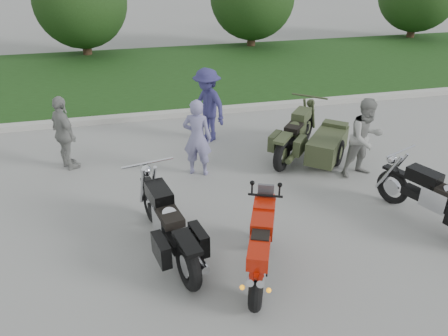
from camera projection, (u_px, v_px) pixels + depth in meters
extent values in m
plane|color=gray|center=(253.00, 245.00, 7.02)|extent=(80.00, 80.00, 0.00)
cube|color=#B7B5AD|center=(190.00, 113.00, 12.14)|extent=(60.00, 0.30, 0.15)
cube|color=#23511C|center=(171.00, 73.00, 15.71)|extent=(60.00, 8.00, 0.14)
cylinder|color=#3F2B1C|center=(86.00, 43.00, 17.72)|extent=(0.36, 0.36, 1.20)
sphere|color=#1D3513|center=(80.00, 1.00, 16.98)|extent=(3.60, 3.60, 3.60)
cylinder|color=#3F2B1C|center=(251.00, 35.00, 19.17)|extent=(0.36, 0.36, 1.20)
cylinder|color=#3F2B1C|center=(412.00, 27.00, 20.82)|extent=(0.36, 0.36, 1.20)
torus|color=black|center=(256.00, 290.00, 5.72)|extent=(0.38, 0.60, 0.58)
torus|color=black|center=(264.00, 230.00, 6.91)|extent=(0.32, 0.56, 0.56)
cube|color=black|center=(261.00, 247.00, 6.16)|extent=(0.56, 0.88, 0.33)
cube|color=#AC1806|center=(262.00, 223.00, 6.23)|extent=(0.49, 0.60, 0.24)
cube|color=#AC1806|center=(259.00, 254.00, 5.70)|extent=(0.46, 0.58, 0.21)
cube|color=black|center=(261.00, 235.00, 5.92)|extent=(0.35, 0.40, 0.09)
cube|color=#AC1806|center=(264.00, 212.00, 6.55)|extent=(0.44, 0.47, 0.37)
cylinder|color=silver|center=(251.00, 275.00, 5.55)|extent=(0.26, 0.44, 0.20)
cylinder|color=silver|center=(262.00, 276.00, 5.53)|extent=(0.26, 0.44, 0.20)
torus|color=black|center=(188.00, 265.00, 6.03)|extent=(0.33, 0.76, 0.74)
torus|color=black|center=(151.00, 204.00, 7.48)|extent=(0.27, 0.71, 0.69)
cube|color=black|center=(167.00, 226.00, 6.71)|extent=(0.50, 1.32, 0.15)
cube|color=silver|center=(167.00, 221.00, 6.67)|extent=(0.42, 0.54, 0.38)
cube|color=black|center=(159.00, 194.00, 6.79)|extent=(0.42, 0.65, 0.24)
cube|color=black|center=(170.00, 216.00, 6.45)|extent=(0.41, 0.59, 0.13)
cube|color=black|center=(187.00, 243.00, 5.85)|extent=(0.35, 0.63, 0.07)
cylinder|color=silver|center=(188.00, 244.00, 6.55)|extent=(0.35, 1.19, 0.11)
torus|color=black|center=(392.00, 187.00, 8.01)|extent=(0.36, 0.65, 0.65)
cube|color=black|center=(436.00, 202.00, 7.36)|extent=(0.67, 1.21, 0.14)
cube|color=silver|center=(437.00, 198.00, 7.32)|extent=(0.45, 0.54, 0.35)
cube|color=black|center=(424.00, 176.00, 7.41)|extent=(0.47, 0.62, 0.22)
cube|color=black|center=(448.00, 193.00, 7.13)|extent=(0.45, 0.58, 0.12)
torus|color=black|center=(282.00, 155.00, 9.11)|extent=(0.61, 0.67, 0.73)
torus|color=black|center=(307.00, 127.00, 10.51)|extent=(0.54, 0.60, 0.68)
cube|color=black|center=(296.00, 136.00, 9.77)|extent=(1.01, 1.13, 0.15)
cube|color=#384126|center=(296.00, 133.00, 9.73)|extent=(0.55, 0.57, 0.37)
cube|color=#384126|center=(301.00, 115.00, 9.84)|extent=(0.61, 0.64, 0.23)
cube|color=black|center=(294.00, 127.00, 9.51)|extent=(0.57, 0.60, 0.13)
cube|color=#384126|center=(283.00, 138.00, 8.93)|extent=(0.56, 0.60, 0.06)
cylinder|color=#384126|center=(298.00, 150.00, 9.46)|extent=(0.84, 0.96, 0.11)
cube|color=#384126|center=(327.00, 145.00, 9.39)|extent=(1.34, 1.44, 0.48)
torus|color=black|center=(339.00, 153.00, 9.35)|extent=(0.48, 0.54, 0.60)
imported|color=#827FAD|center=(197.00, 138.00, 8.80)|extent=(0.70, 0.59, 1.62)
imported|color=gray|center=(365.00, 138.00, 8.74)|extent=(0.89, 0.74, 1.65)
imported|color=navy|center=(207.00, 105.00, 10.29)|extent=(1.13, 1.31, 1.76)
imported|color=gray|center=(64.00, 133.00, 9.03)|extent=(0.79, 1.00, 1.59)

